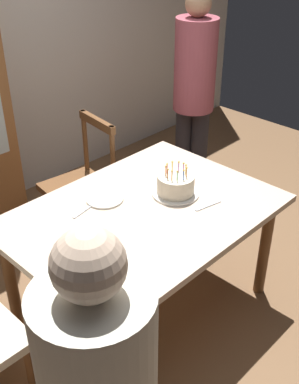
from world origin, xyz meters
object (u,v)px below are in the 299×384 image
object	(u,v)px
birthday_cake	(176,185)
plate_near_celebrant	(119,263)
person_guest	(194,90)
chair_spindle_back	(81,187)
dining_table	(143,223)
plate_far_side	(105,199)

from	to	relation	value
birthday_cake	plate_near_celebrant	distance (m)	0.71
person_guest	plate_near_celebrant	bearing A→B (deg)	-151.25
chair_spindle_back	person_guest	world-z (taller)	person_guest
chair_spindle_back	dining_table	bearing A→B (deg)	-104.17
dining_table	person_guest	bearing A→B (deg)	28.12
birthday_cake	dining_table	bearing A→B (deg)	177.03
plate_near_celebrant	person_guest	size ratio (longest dim) A/B	0.13
dining_table	birthday_cake	world-z (taller)	birthday_cake
dining_table	plate_far_side	size ratio (longest dim) A/B	6.80
plate_far_side	person_guest	size ratio (longest dim) A/B	0.13
dining_table	chair_spindle_back	distance (m)	0.91
plate_near_celebrant	plate_far_side	xyz separation A→B (m)	(0.34, 0.49, 0.00)
birthday_cake	person_guest	xyz separation A→B (m)	(0.96, 0.67, 0.17)
plate_far_side	person_guest	world-z (taller)	person_guest
chair_spindle_back	plate_far_side	bearing A→B (deg)	-115.38
dining_table	birthday_cake	bearing A→B (deg)	-2.97
birthday_cake	plate_near_celebrant	world-z (taller)	birthday_cake
birthday_cake	plate_near_celebrant	bearing A→B (deg)	-161.05
birthday_cake	plate_far_side	bearing A→B (deg)	142.36
birthday_cake	person_guest	distance (m)	1.18
chair_spindle_back	person_guest	distance (m)	1.15
plate_near_celebrant	chair_spindle_back	distance (m)	1.30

